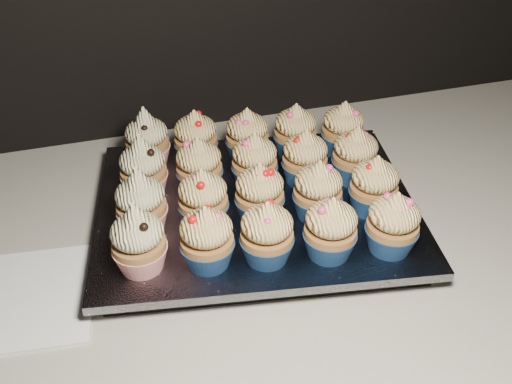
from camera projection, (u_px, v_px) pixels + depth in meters
worktop at (264, 241)px, 0.78m from camera, size 2.44×0.64×0.04m
napkin at (23, 298)px, 0.67m from camera, size 0.18×0.18×0.00m
baking_tray at (256, 215)px, 0.78m from camera, size 0.43×0.35×0.02m
foil_lining at (256, 205)px, 0.77m from camera, size 0.47×0.39×0.01m
cupcake_0 at (138, 241)px, 0.64m from camera, size 0.06×0.06×0.10m
cupcake_1 at (207, 238)px, 0.64m from camera, size 0.06×0.06×0.08m
cupcake_2 at (267, 234)px, 0.65m from camera, size 0.06×0.06×0.08m
cupcake_3 at (330, 229)px, 0.66m from camera, size 0.06×0.06×0.08m
cupcake_4 at (393, 224)px, 0.67m from camera, size 0.06×0.06×0.08m
cupcake_5 at (141, 203)px, 0.69m from camera, size 0.06×0.06×0.10m
cupcake_6 at (203, 200)px, 0.70m from camera, size 0.06×0.06×0.08m
cupcake_7 at (260, 194)px, 0.71m from camera, size 0.06×0.06×0.08m
cupcake_8 at (318, 191)px, 0.72m from camera, size 0.06×0.06×0.08m
cupcake_9 at (374, 186)px, 0.73m from camera, size 0.06×0.06×0.08m
cupcake_10 at (143, 169)px, 0.75m from camera, size 0.06×0.06×0.10m
cupcake_11 at (199, 167)px, 0.76m from camera, size 0.06×0.06×0.08m
cupcake_12 at (255, 162)px, 0.77m from camera, size 0.06×0.06×0.08m
cupcake_13 at (305, 159)px, 0.78m from camera, size 0.06×0.06×0.08m
cupcake_14 at (355, 156)px, 0.78m from camera, size 0.06×0.06×0.08m
cupcake_15 at (147, 140)px, 0.81m from camera, size 0.06×0.06×0.10m
cupcake_16 at (196, 138)px, 0.82m from camera, size 0.06×0.06×0.08m
cupcake_17 at (247, 136)px, 0.82m from camera, size 0.06×0.06×0.08m
cupcake_18 at (295, 132)px, 0.83m from camera, size 0.06×0.06×0.08m
cupcake_19 at (343, 129)px, 0.84m from camera, size 0.06×0.06×0.08m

